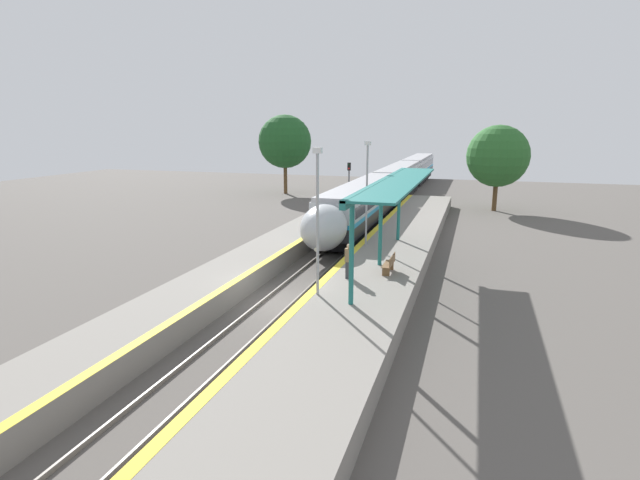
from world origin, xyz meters
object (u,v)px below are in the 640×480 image
Objects in this scene: lamppost_mid at (367,187)px; person_waiting at (349,261)px; train at (397,181)px; lamppost_near at (318,214)px; platform_bench at (390,264)px; railway_signal at (349,184)px.

person_waiting is at bearing -84.25° from lamppost_mid.
person_waiting is at bearing -84.89° from train.
person_waiting is at bearing 75.16° from lamppost_near.
platform_bench is 21.43m from railway_signal.
lamppost_near is (-0.70, -2.63, 2.62)m from person_waiting.
platform_bench is 5.64m from lamppost_near.
person_waiting is 22.34m from railway_signal.
platform_bench is 2.28m from person_waiting.
lamppost_near reaches higher than train.
lamppost_near reaches higher than person_waiting.
person_waiting is at bearing -75.76° from railway_signal.
platform_bench is 0.25× the size of lamppost_near.
railway_signal is (-5.49, 21.63, 1.07)m from person_waiting.
train is at bearing 95.11° from person_waiting.
platform_bench is at bearing -81.66° from train.
platform_bench is 0.31× the size of railway_signal.
lamppost_near is 9.57m from lamppost_mid.
lamppost_near reaches higher than railway_signal.
lamppost_mid is at bearing -71.95° from railway_signal.
lamppost_mid is (0.00, 9.57, 0.00)m from lamppost_near.
lamppost_mid is (4.79, -14.70, 1.55)m from railway_signal.
railway_signal reaches higher than platform_bench.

